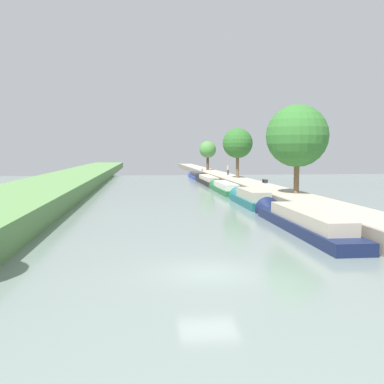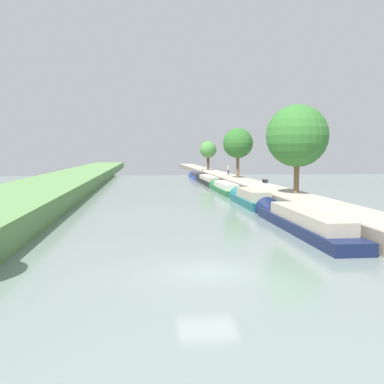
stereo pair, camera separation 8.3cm
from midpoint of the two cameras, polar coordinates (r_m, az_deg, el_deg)
The scene contains 12 objects.
ground_plane at distance 19.48m, azimuth 1.93°, elevation -10.07°, with size 160.00×160.00×0.00m, color slate.
narrowboat_navy at distance 30.66m, azimuth 13.27°, elevation -3.50°, with size 2.18×16.00×2.14m.
narrowboat_teal at distance 44.21m, azimuth 7.18°, elevation -0.77°, with size 2.13×10.77×2.21m.
narrowboat_green at distance 57.81m, azimuth 3.95°, elevation 0.53°, with size 1.97×13.67×1.91m.
narrowboat_black at distance 72.75m, azimuth 1.86°, elevation 1.49°, with size 1.85×16.97×1.85m.
narrowboat_blue at distance 87.41m, azimuth 0.45°, elevation 2.05°, with size 1.95×12.35×1.85m.
tree_rightbank_midnear at distance 43.99m, azimuth 13.02°, elevation 6.86°, with size 5.85×5.85×8.34m.
tree_rightbank_midfar at distance 69.28m, azimuth 5.72°, elevation 6.10°, with size 4.54×4.54×7.49m.
tree_rightbank_far at distance 98.70m, azimuth 1.96°, elevation 5.32°, with size 3.62×3.62×6.22m.
person_walking at distance 77.96m, azimuth 4.51°, elevation 2.82°, with size 0.34×0.34×1.66m.
mooring_bollard_far at distance 93.27m, azimuth 1.25°, elevation 2.80°, with size 0.16×0.16×0.45m.
park_bench at distance 57.84m, azimuth 9.11°, elevation 1.47°, with size 0.44×1.50×0.47m.
Camera 1 is at (-2.71, -18.61, 5.09)m, focal length 42.49 mm.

